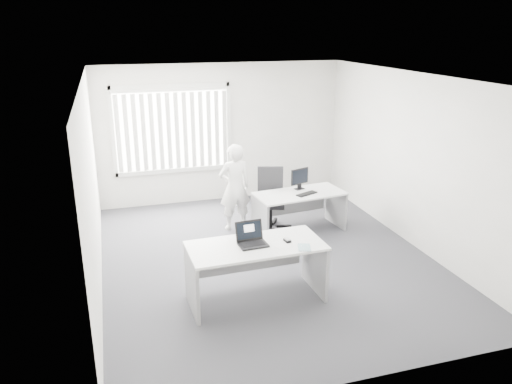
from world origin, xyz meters
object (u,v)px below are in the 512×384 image
object	(u,v)px
desk_far	(299,204)
person	(235,187)
office_chair	(270,210)
monitor	(300,179)
laptop	(253,235)
desk_near	(256,260)

from	to	relation	value
desk_far	person	distance (m)	1.18
office_chair	monitor	size ratio (longest dim) A/B	2.90
desk_far	person	xyz separation A→B (m)	(-1.06, 0.43, 0.27)
laptop	monitor	world-z (taller)	monitor
office_chair	monitor	xyz separation A→B (m)	(0.51, -0.09, 0.56)
desk_near	office_chair	bearing A→B (deg)	65.65
office_chair	monitor	world-z (taller)	office_chair
desk_far	laptop	bearing A→B (deg)	-132.00
person	monitor	world-z (taller)	person
office_chair	desk_far	bearing A→B (deg)	-16.22
desk_far	laptop	size ratio (longest dim) A/B	4.48
desk_near	monitor	bearing A→B (deg)	54.73
desk_near	laptop	size ratio (longest dim) A/B	4.87
person	laptop	world-z (taller)	person
monitor	desk_far	bearing A→B (deg)	-128.87
desk_near	laptop	distance (m)	0.37
desk_near	desk_far	xyz separation A→B (m)	(1.41, 2.04, -0.06)
monitor	desk_near	bearing A→B (deg)	-143.15
office_chair	person	world-z (taller)	person
desk_far	person	bearing A→B (deg)	151.18
person	monitor	distance (m)	1.16
desk_near	desk_far	distance (m)	2.48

